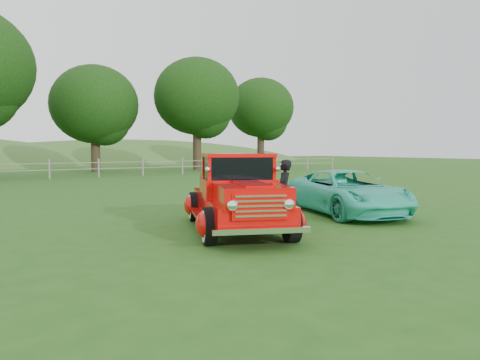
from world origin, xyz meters
TOP-DOWN VIEW (x-y plane):
  - ground at (0.00, 0.00)m, footprint 140.00×140.00m
  - fence_line at (0.00, 22.00)m, footprint 48.00×0.12m
  - tree_near_east at (5.00, 29.00)m, footprint 6.80×6.80m
  - tree_mid_east at (13.00, 27.00)m, footprint 7.20×7.20m
  - tree_far_east at (22.00, 30.00)m, footprint 6.60×6.60m
  - red_pickup at (-0.46, 1.05)m, footprint 3.61×5.27m
  - teal_sedan at (3.62, 1.46)m, footprint 3.39×4.98m
  - man at (1.20, 1.37)m, footprint 0.70×0.65m

SIDE VIEW (x-z plane):
  - ground at x=0.00m, z-range 0.00..0.00m
  - fence_line at x=0.00m, z-range 0.00..1.20m
  - teal_sedan at x=3.62m, z-range 0.00..1.27m
  - red_pickup at x=-0.46m, z-range -0.09..1.69m
  - man at x=1.20m, z-range 0.00..1.61m
  - tree_near_east at x=5.00m, z-range 1.08..9.41m
  - tree_far_east at x=22.00m, z-range 1.43..10.29m
  - tree_mid_east at x=13.00m, z-range 1.45..10.89m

